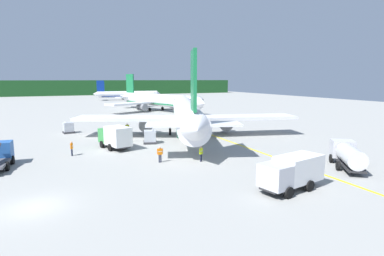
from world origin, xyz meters
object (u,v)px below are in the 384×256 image
(service_truck_catering, at_px, (115,136))
(service_truck_baggage, at_px, (292,171))
(airliner_mid_apron, at_px, (158,100))
(crew_supervisor, at_px, (160,153))
(airliner_far_taxiway, at_px, (127,94))
(cargo_container_mid, at_px, (150,137))
(service_truck_fuel, at_px, (348,154))
(crew_loader_left, at_px, (201,153))
(airliner_foreground, at_px, (186,113))
(cargo_container_near, at_px, (68,128))
(crew_marshaller, at_px, (72,147))
(crew_loader_right, at_px, (127,128))

(service_truck_catering, bearing_deg, service_truck_baggage, -63.85)
(airliner_mid_apron, distance_m, crew_supervisor, 55.37)
(airliner_far_taxiway, xyz_separation_m, cargo_container_mid, (-17.19, -93.65, -1.45))
(service_truck_fuel, distance_m, crew_supervisor, 19.08)
(service_truck_catering, height_order, crew_loader_left, service_truck_catering)
(crew_supervisor, bearing_deg, airliner_foreground, 58.25)
(service_truck_catering, relative_size, cargo_container_mid, 2.63)
(service_truck_fuel, bearing_deg, service_truck_baggage, -164.33)
(cargo_container_near, bearing_deg, service_truck_catering, -71.57)
(service_truck_fuel, distance_m, cargo_container_mid, 24.54)
(service_truck_baggage, bearing_deg, airliner_far_taxiway, 84.11)
(cargo_container_mid, height_order, crew_supervisor, cargo_container_mid)
(airliner_mid_apron, xyz_separation_m, crew_loader_left, (-12.39, -54.22, -1.97))
(airliner_far_taxiway, distance_m, service_truck_catering, 97.68)
(service_truck_fuel, xyz_separation_m, crew_marshaller, (-24.97, 16.48, -0.40))
(airliner_mid_apron, relative_size, service_truck_baggage, 5.72)
(crew_marshaller, height_order, crew_loader_right, crew_marshaller)
(airliner_mid_apron, relative_size, crew_marshaller, 20.61)
(service_truck_baggage, relative_size, cargo_container_mid, 2.80)
(service_truck_fuel, bearing_deg, cargo_container_mid, 126.67)
(airliner_far_taxiway, height_order, cargo_container_near, airliner_far_taxiway)
(service_truck_baggage, relative_size, cargo_container_near, 3.17)
(cargo_container_mid, bearing_deg, crew_loader_right, 97.02)
(airliner_mid_apron, distance_m, service_truck_fuel, 62.35)
(crew_loader_right, bearing_deg, airliner_mid_apron, 64.57)
(airliner_mid_apron, relative_size, airliner_far_taxiway, 1.21)
(airliner_far_taxiway, bearing_deg, service_truck_baggage, -95.89)
(airliner_mid_apron, relative_size, crew_loader_right, 21.47)
(airliner_foreground, bearing_deg, cargo_container_near, 153.90)
(cargo_container_mid, xyz_separation_m, crew_loader_left, (2.29, -11.57, 0.07))
(airliner_foreground, xyz_separation_m, airliner_far_taxiway, (9.72, 88.72, -1.03))
(service_truck_fuel, bearing_deg, crew_marshaller, 146.58)
(crew_loader_right, xyz_separation_m, crew_supervisor, (-0.72, -19.51, 0.07))
(crew_supervisor, bearing_deg, service_truck_baggage, -59.79)
(airliner_far_taxiway, height_order, service_truck_baggage, airliner_far_taxiway)
(airliner_mid_apron, bearing_deg, service_truck_catering, -114.07)
(crew_marshaller, bearing_deg, crew_supervisor, -39.47)
(crew_marshaller, xyz_separation_m, crew_supervisor, (8.45, -6.96, 0.02))
(airliner_far_taxiway, relative_size, service_truck_catering, 5.04)
(service_truck_fuel, relative_size, service_truck_baggage, 1.04)
(cargo_container_near, height_order, crew_supervisor, cargo_container_near)
(cargo_container_near, distance_m, crew_loader_right, 9.77)
(airliner_far_taxiway, relative_size, crew_loader_left, 17.42)
(airliner_far_taxiway, relative_size, cargo_container_near, 15.03)
(crew_marshaller, height_order, crew_supervisor, crew_supervisor)
(airliner_far_taxiway, relative_size, service_truck_fuel, 4.57)
(airliner_foreground, bearing_deg, service_truck_baggage, -94.72)
(crew_supervisor, bearing_deg, crew_loader_left, -18.80)
(airliner_foreground, xyz_separation_m, service_truck_catering, (-12.49, -6.40, -1.80))
(service_truck_baggage, xyz_separation_m, cargo_container_near, (-15.22, 35.82, -0.62))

